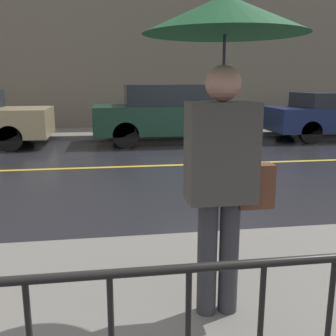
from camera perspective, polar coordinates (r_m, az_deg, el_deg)
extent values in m
plane|color=black|center=(8.41, 7.63, 0.62)|extent=(80.00, 80.00, 0.00)
cube|color=slate|center=(13.21, 1.60, 5.34)|extent=(28.00, 2.06, 0.12)
cube|color=gold|center=(8.41, 7.63, 0.64)|extent=(25.20, 0.12, 0.01)
cube|color=#706656|center=(14.29, 0.80, 15.71)|extent=(28.00, 0.30, 5.01)
cylinder|color=#333338|center=(2.80, 5.69, -12.87)|extent=(0.14, 0.14, 0.83)
cylinder|color=#333338|center=(2.84, 8.80, -12.58)|extent=(0.14, 0.14, 0.83)
cube|color=#47423D|center=(2.59, 7.71, 2.26)|extent=(0.45, 0.27, 0.66)
sphere|color=tan|center=(2.55, 8.01, 12.07)|extent=(0.23, 0.23, 0.23)
cylinder|color=#262628|center=(2.55, 7.96, 10.41)|extent=(0.02, 0.02, 0.74)
cone|color=#144723|center=(2.58, 8.31, 21.18)|extent=(1.02, 1.02, 0.23)
cube|color=brown|center=(2.72, 12.56, -2.56)|extent=(0.24, 0.12, 0.30)
cylinder|color=black|center=(12.06, -20.31, 5.12)|extent=(0.64, 0.22, 0.64)
cylinder|color=black|center=(10.56, -21.94, 4.02)|extent=(0.64, 0.22, 0.64)
cube|color=#193828|center=(11.15, 0.68, 7.16)|extent=(4.39, 1.79, 0.76)
cube|color=#1E2328|center=(11.08, -0.23, 10.56)|extent=(2.28, 1.65, 0.56)
cylinder|color=black|center=(12.23, 6.41, 6.02)|extent=(0.69, 0.22, 0.69)
cylinder|color=black|center=(10.73, 8.57, 5.04)|extent=(0.69, 0.22, 0.69)
cylinder|color=black|center=(11.83, -6.50, 5.79)|extent=(0.69, 0.22, 0.69)
cylinder|color=black|center=(10.27, -6.15, 4.77)|extent=(0.69, 0.22, 0.69)
cylinder|color=black|center=(13.04, 16.76, 5.85)|extent=(0.63, 0.22, 0.63)
cylinder|color=black|center=(11.69, 19.93, 4.90)|extent=(0.63, 0.22, 0.63)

